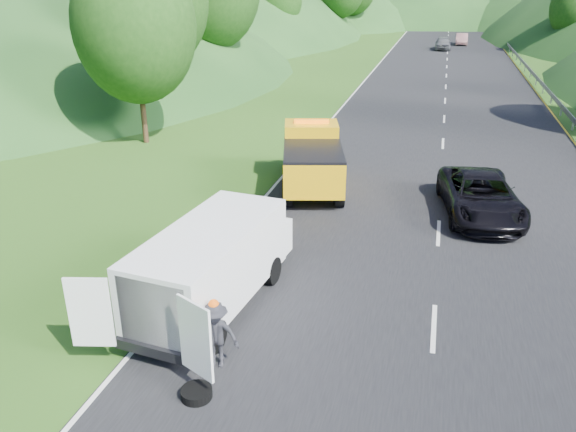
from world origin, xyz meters
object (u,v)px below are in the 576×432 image
(white_van, at_px, (214,262))
(worker, at_px, (217,366))
(suitcase, at_px, (200,235))
(tow_truck, at_px, (312,158))
(woman, at_px, (205,261))
(spare_tire, at_px, (197,398))
(child, at_px, (241,274))
(passing_suv, at_px, (478,215))

(white_van, height_order, worker, white_van)
(white_van, height_order, suitcase, white_van)
(tow_truck, xyz_separation_m, white_van, (-0.42, -9.83, 0.02))
(woman, xyz_separation_m, worker, (2.33, -4.79, 0.00))
(tow_truck, height_order, worker, tow_truck)
(worker, relative_size, suitcase, 2.84)
(woman, distance_m, spare_tire, 6.33)
(tow_truck, xyz_separation_m, suitcase, (-2.41, -6.29, -1.01))
(white_van, distance_m, suitcase, 4.19)
(tow_truck, bearing_deg, worker, -101.95)
(white_van, bearing_deg, child, 94.55)
(spare_tire, bearing_deg, woman, 111.35)
(woman, height_order, worker, woman)
(worker, bearing_deg, passing_suv, 49.93)
(white_van, xyz_separation_m, passing_suv, (7.16, 8.45, -1.32))
(worker, bearing_deg, child, 91.79)
(child, height_order, suitcase, suitcase)
(white_van, relative_size, worker, 4.15)
(spare_tire, bearing_deg, worker, 88.93)
(suitcase, distance_m, passing_suv, 10.38)
(suitcase, xyz_separation_m, spare_tire, (2.96, -7.09, -0.29))
(spare_tire, bearing_deg, child, 99.63)
(woman, height_order, child, woman)
(tow_truck, relative_size, passing_suv, 1.18)
(spare_tire, xyz_separation_m, passing_suv, (6.18, 12.00, 0.00))
(white_van, distance_m, passing_suv, 11.15)
(worker, distance_m, suitcase, 6.68)
(worker, bearing_deg, white_van, 101.73)
(tow_truck, relative_size, white_van, 0.96)
(tow_truck, distance_m, white_van, 9.84)
(white_van, xyz_separation_m, worker, (1.00, -2.43, -1.32))
(suitcase, relative_size, spare_tire, 0.86)
(child, distance_m, spare_tire, 5.47)
(tow_truck, relative_size, woman, 3.74)
(woman, bearing_deg, spare_tire, 174.96)
(child, bearing_deg, worker, -33.44)
(white_van, relative_size, suitcase, 11.80)
(tow_truck, distance_m, worker, 12.34)
(passing_suv, bearing_deg, spare_tire, -125.56)
(child, xyz_separation_m, worker, (0.94, -4.28, 0.00))
(child, distance_m, suitcase, 2.67)
(woman, bearing_deg, tow_truck, -39.59)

